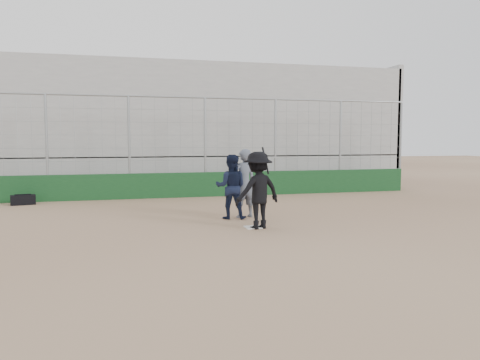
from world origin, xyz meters
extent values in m
plane|color=brown|center=(0.00, 0.00, 0.00)|extent=(90.00, 90.00, 0.00)
cube|color=white|center=(0.00, 0.00, 0.01)|extent=(0.44, 0.44, 0.02)
cube|color=#133B1B|center=(0.00, 7.00, 0.50)|extent=(18.00, 0.25, 1.00)
cylinder|color=gray|center=(0.00, 7.00, 2.00)|extent=(0.10, 0.10, 4.00)
cylinder|color=gray|center=(9.00, 7.00, 2.00)|extent=(0.10, 0.10, 4.00)
cylinder|color=gray|center=(0.00, 7.00, 4.00)|extent=(18.00, 0.07, 0.07)
cube|color=#9D9D9D|center=(0.00, 11.95, 0.80)|extent=(20.00, 6.70, 1.60)
cube|color=#9D9D9D|center=(0.00, 11.95, 3.70)|extent=(20.00, 6.70, 4.20)
cube|color=#9D9D9D|center=(10.00, 11.95, 2.90)|extent=(0.25, 6.70, 6.10)
cylinder|color=gray|center=(0.00, 15.10, 6.80)|extent=(20.00, 0.06, 0.06)
imported|color=black|center=(0.09, -0.11, 1.01)|extent=(1.47, 1.11, 2.02)
cylinder|color=black|center=(0.34, 0.04, 1.78)|extent=(0.07, 0.57, 0.71)
imported|color=black|center=(-0.25, 1.47, 0.62)|extent=(1.10, 0.97, 1.24)
sphere|color=maroon|center=(-0.25, 1.47, 1.12)|extent=(0.28, 0.28, 0.28)
imported|color=#555C6B|center=(0.19, 1.65, 0.92)|extent=(0.84, 0.64, 1.85)
cube|color=black|center=(-6.75, 6.23, 0.18)|extent=(0.88, 0.52, 0.35)
cylinder|color=black|center=(-6.75, 6.23, 0.37)|extent=(0.53, 0.16, 0.04)
camera|label=1|loc=(-3.43, -11.73, 2.34)|focal=35.00mm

